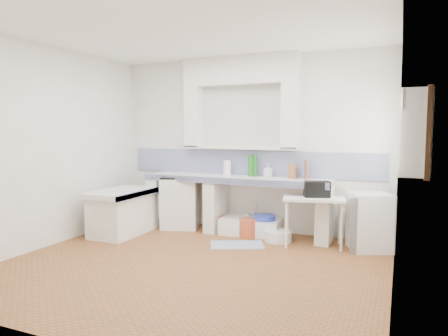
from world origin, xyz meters
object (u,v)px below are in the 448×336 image
at_px(stove, 181,203).
at_px(sink, 251,227).
at_px(side_table, 313,222).
at_px(fridge, 370,222).

distance_m(stove, sink, 1.27).
distance_m(sink, side_table, 1.10).
bearing_deg(side_table, stove, 162.13).
xyz_separation_m(sink, fridge, (1.77, -0.16, 0.28)).
height_order(stove, fridge, stove).
relative_size(sink, side_table, 1.11).
distance_m(sink, fridge, 1.80).
bearing_deg(side_table, fridge, -2.03).
distance_m(stove, side_table, 2.29).
bearing_deg(side_table, sink, 153.28).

